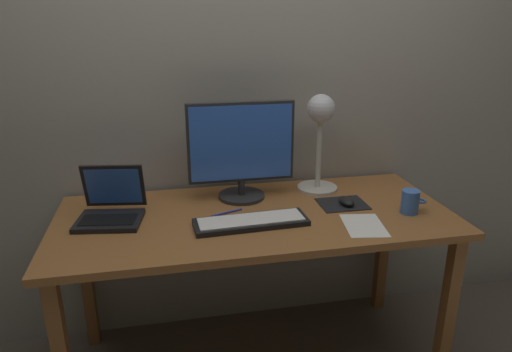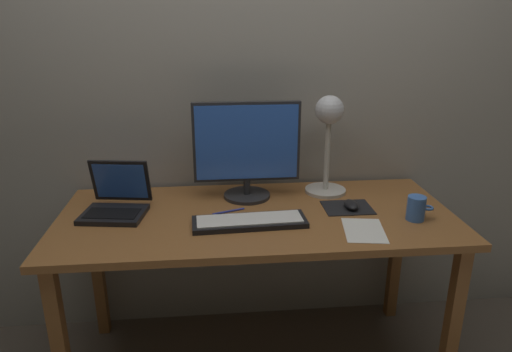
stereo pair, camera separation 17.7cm
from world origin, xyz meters
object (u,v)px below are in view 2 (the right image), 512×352
(pen, at_px, (228,211))
(desk_lamp, at_px, (329,129))
(coffee_mug, at_px, (417,208))
(monitor, at_px, (247,148))
(mouse, at_px, (351,205))
(keyboard_main, at_px, (250,221))
(laptop, at_px, (117,198))

(pen, bearing_deg, desk_lamp, 22.74)
(desk_lamp, xyz_separation_m, coffee_mug, (0.28, -0.33, -0.25))
(monitor, xyz_separation_m, mouse, (0.42, -0.18, -0.21))
(mouse, bearing_deg, keyboard_main, -166.11)
(laptop, relative_size, mouse, 2.88)
(mouse, bearing_deg, desk_lamp, 106.29)
(monitor, distance_m, coffee_mug, 0.73)
(laptop, height_order, desk_lamp, desk_lamp)
(laptop, bearing_deg, mouse, -4.10)
(desk_lamp, bearing_deg, pen, -157.26)
(keyboard_main, height_order, desk_lamp, desk_lamp)
(keyboard_main, relative_size, laptop, 1.61)
(coffee_mug, bearing_deg, keyboard_main, 178.41)
(mouse, bearing_deg, pen, 178.20)
(pen, bearing_deg, laptop, 173.31)
(desk_lamp, bearing_deg, coffee_mug, -49.37)
(monitor, bearing_deg, desk_lamp, 4.39)
(laptop, distance_m, pen, 0.46)
(keyboard_main, height_order, coffee_mug, coffee_mug)
(monitor, xyz_separation_m, laptop, (-0.54, -0.11, -0.17))
(desk_lamp, distance_m, pen, 0.57)
(coffee_mug, bearing_deg, desk_lamp, 130.63)
(coffee_mug, height_order, pen, coffee_mug)
(desk_lamp, distance_m, coffee_mug, 0.50)
(mouse, height_order, coffee_mug, coffee_mug)
(keyboard_main, distance_m, desk_lamp, 0.56)
(keyboard_main, relative_size, pen, 3.19)
(keyboard_main, bearing_deg, monitor, 87.56)
(laptop, height_order, pen, laptop)
(keyboard_main, distance_m, mouse, 0.45)
(monitor, height_order, mouse, monitor)
(keyboard_main, xyz_separation_m, mouse, (0.43, 0.11, 0.01))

